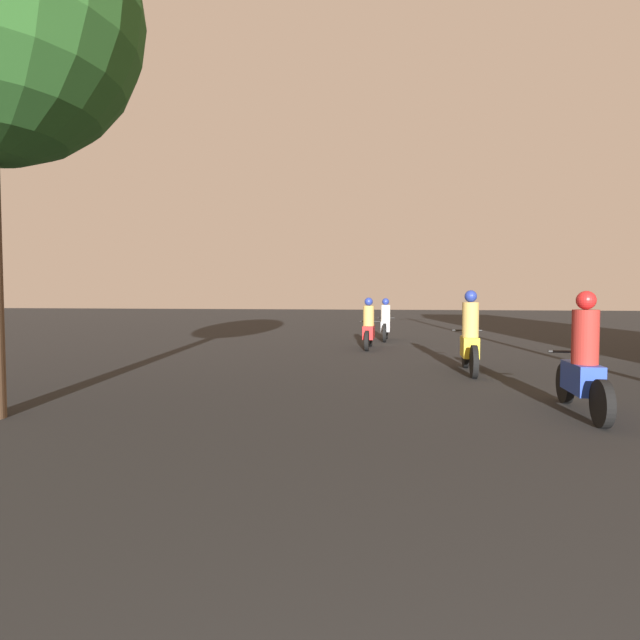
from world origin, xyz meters
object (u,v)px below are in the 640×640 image
object	(u,v)px
motorcycle_yellow	(470,340)
motorcycle_red	(369,328)
motorcycle_blue	(583,365)
motorcycle_silver	(386,323)

from	to	relation	value
motorcycle_yellow	motorcycle_red	size ratio (longest dim) A/B	1.06
motorcycle_blue	motorcycle_silver	distance (m)	11.02
motorcycle_blue	motorcycle_yellow	bearing A→B (deg)	107.11
motorcycle_blue	motorcycle_silver	world-z (taller)	motorcycle_blue
motorcycle_red	motorcycle_silver	size ratio (longest dim) A/B	0.96
motorcycle_blue	motorcycle_red	distance (m)	8.44
motorcycle_yellow	motorcycle_silver	size ratio (longest dim) A/B	1.02
motorcycle_blue	motorcycle_yellow	size ratio (longest dim) A/B	0.95
motorcycle_blue	motorcycle_red	world-z (taller)	motorcycle_blue
motorcycle_red	motorcycle_silver	bearing A→B (deg)	90.94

